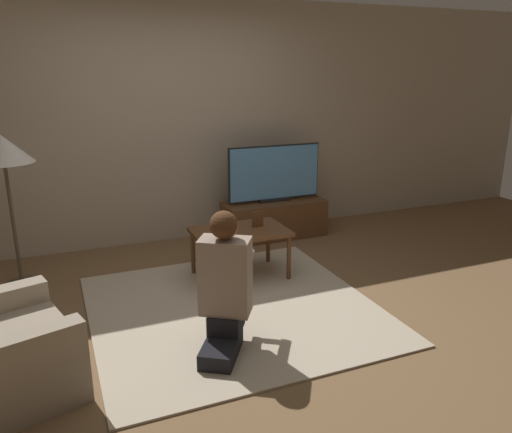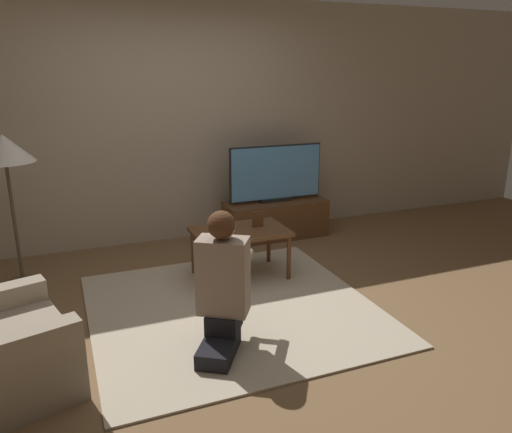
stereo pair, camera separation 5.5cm
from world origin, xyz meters
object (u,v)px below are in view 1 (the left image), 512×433
Objects in this scene: coffee_table at (240,235)px; floor_lamp at (3,156)px; tv at (274,173)px; person_kneeling at (225,282)px.

coffee_table is 0.63× the size of floor_lamp.
tv is at bearing 7.43° from floor_lamp.
tv is 2.72m from floor_lamp.
floor_lamp is (-1.88, 0.60, 0.76)m from coffee_table.
tv is at bearing 50.72° from coffee_table.
person_kneeling is (-1.30, -2.04, -0.25)m from tv.
person_kneeling is (-0.52, -1.09, 0.08)m from coffee_table.
floor_lamp reaches higher than coffee_table.
floor_lamp is at bearing -172.57° from tv.
tv is 0.81× the size of floor_lamp.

